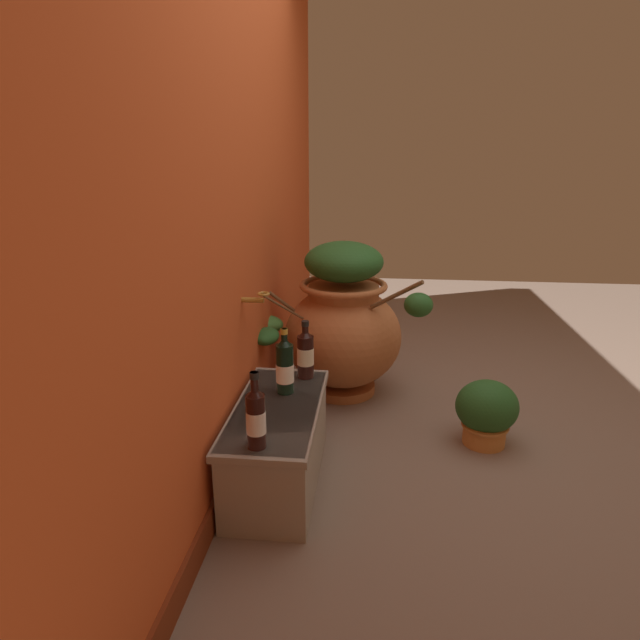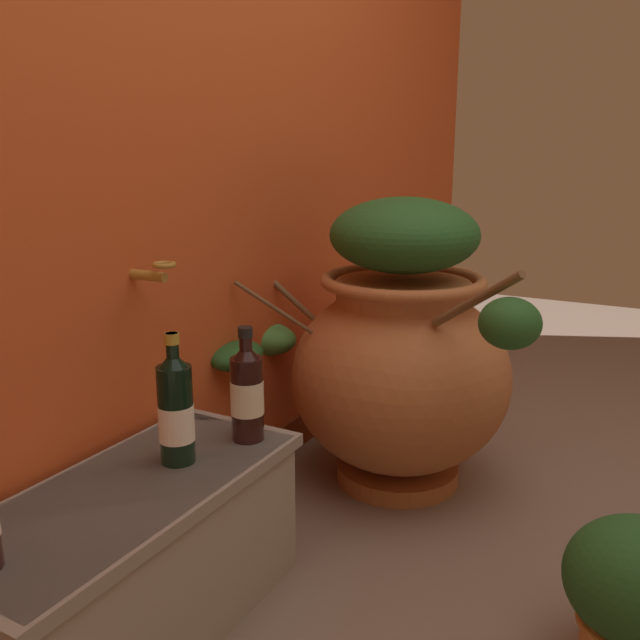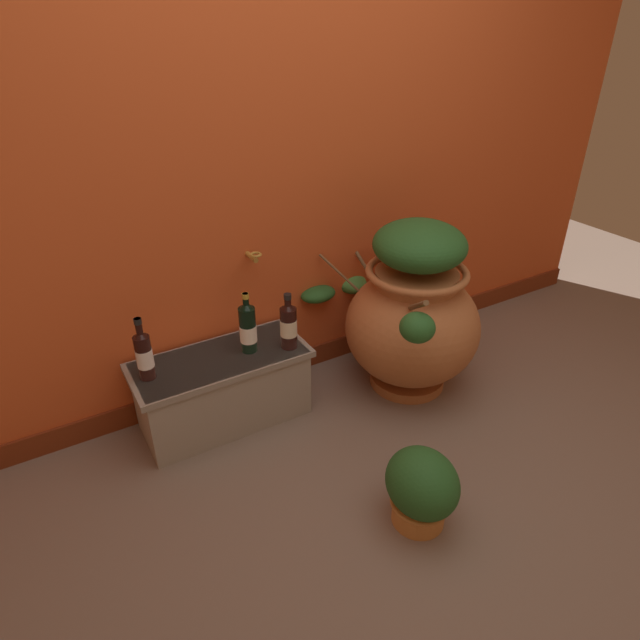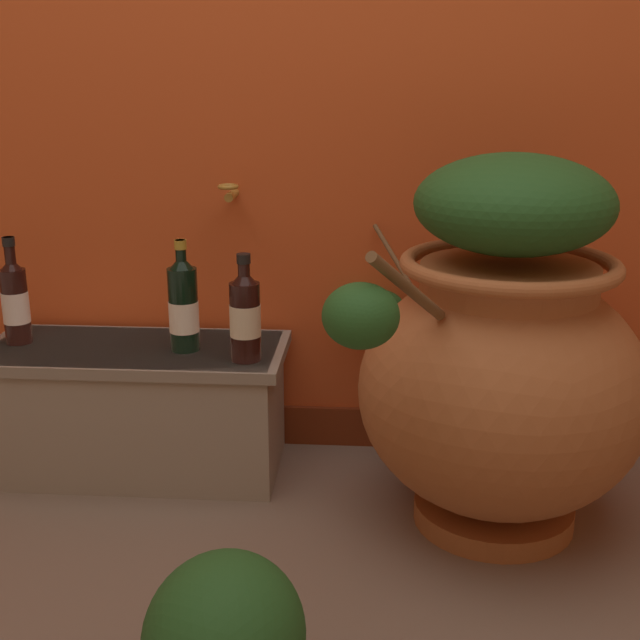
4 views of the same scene
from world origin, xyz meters
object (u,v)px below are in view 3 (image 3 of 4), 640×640
at_px(terracotta_urn, 411,314).
at_px(wine_bottle_middle, 248,327).
at_px(wine_bottle_right, 144,353).
at_px(potted_shrub, 421,488).
at_px(wine_bottle_left, 288,324).

xyz_separation_m(terracotta_urn, wine_bottle_middle, (-0.80, 0.20, 0.07)).
distance_m(terracotta_urn, wine_bottle_right, 1.29).
relative_size(terracotta_urn, potted_shrub, 3.16).
xyz_separation_m(terracotta_urn, potted_shrub, (-0.53, -0.74, -0.25)).
bearing_deg(potted_shrub, wine_bottle_middle, 106.25).
distance_m(wine_bottle_middle, wine_bottle_right, 0.47).
relative_size(wine_bottle_left, wine_bottle_right, 0.95).
xyz_separation_m(terracotta_urn, wine_bottle_left, (-0.63, 0.13, 0.07)).
xyz_separation_m(wine_bottle_left, potted_shrub, (0.10, -0.88, -0.31)).
distance_m(wine_bottle_left, potted_shrub, 0.94).
xyz_separation_m(terracotta_urn, wine_bottle_right, (-1.27, 0.22, 0.06)).
bearing_deg(wine_bottle_right, terracotta_urn, -10.01).
height_order(terracotta_urn, wine_bottle_left, terracotta_urn).
xyz_separation_m(wine_bottle_left, wine_bottle_right, (-0.64, 0.09, -0.00)).
bearing_deg(terracotta_urn, wine_bottle_middle, 166.07).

